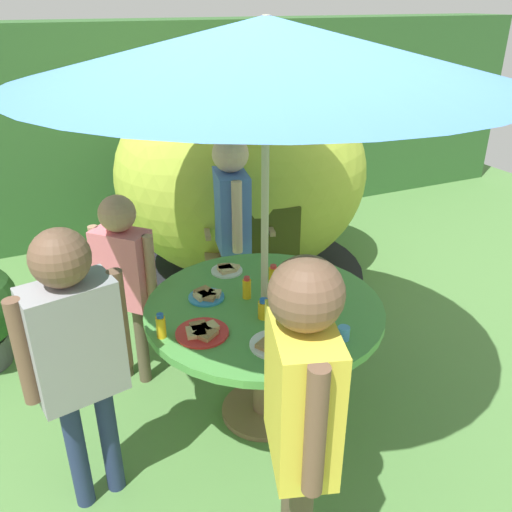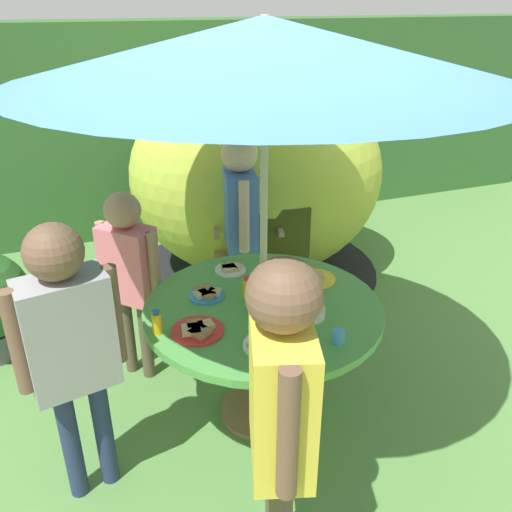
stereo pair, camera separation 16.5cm
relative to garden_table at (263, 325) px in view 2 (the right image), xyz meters
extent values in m
cube|color=#548442|center=(0.00, 0.00, -0.60)|extent=(10.00, 10.00, 0.02)
cube|color=#33602D|center=(0.00, 3.13, 0.38)|extent=(9.00, 0.70, 1.95)
cylinder|color=brown|center=(0.00, 0.00, -0.57)|extent=(0.47, 0.47, 0.03)
cylinder|color=brown|center=(0.00, 0.00, -0.25)|extent=(0.12, 0.12, 0.67)
cylinder|color=#519E47|center=(0.00, 0.00, 0.10)|extent=(1.22, 1.22, 0.04)
cylinder|color=#B7AD8C|center=(0.00, 0.00, 0.44)|extent=(0.04, 0.04, 2.06)
cone|color=#3F72B2|center=(0.00, 0.00, 1.35)|extent=(2.16, 2.16, 0.26)
cylinder|color=tan|center=(0.04, 0.95, -0.36)|extent=(0.04, 0.04, 0.46)
cylinder|color=tan|center=(0.46, 0.84, -0.36)|extent=(0.04, 0.04, 0.46)
cylinder|color=tan|center=(0.15, 1.32, -0.36)|extent=(0.04, 0.04, 0.46)
cylinder|color=tan|center=(0.57, 1.20, -0.36)|extent=(0.04, 0.04, 0.46)
cube|color=tan|center=(0.31, 1.08, -0.11)|extent=(0.57, 0.54, 0.04)
cube|color=tan|center=(0.36, 1.26, 0.17)|extent=(0.47, 0.16, 0.54)
cube|color=tan|center=(0.10, 1.14, 0.10)|extent=(0.15, 0.42, 0.03)
cube|color=tan|center=(0.51, 1.02, 0.10)|extent=(0.15, 0.42, 0.03)
ellipsoid|color=#B2C63F|center=(0.61, 1.69, 0.25)|extent=(2.34, 2.02, 1.67)
cylinder|color=black|center=(0.61, 1.69, -0.58)|extent=(2.49, 2.49, 0.01)
cube|color=#3E4516|center=(0.42, 0.94, -0.13)|extent=(0.55, 0.17, 0.75)
cylinder|color=navy|center=(0.22, 0.99, -0.28)|extent=(0.08, 0.08, 0.61)
cylinder|color=navy|center=(0.18, 0.84, -0.28)|extent=(0.08, 0.08, 0.61)
cube|color=#4C72C6|center=(0.20, 0.92, 0.28)|extent=(0.27, 0.39, 0.52)
cylinder|color=#D8B293|center=(0.24, 1.11, 0.31)|extent=(0.07, 0.07, 0.47)
cylinder|color=#D8B293|center=(0.16, 0.72, 0.31)|extent=(0.07, 0.07, 0.47)
sphere|color=#D8B293|center=(0.20, 0.92, 0.66)|extent=(0.23, 0.23, 0.23)
cylinder|color=brown|center=(-0.63, 0.66, -0.32)|extent=(0.07, 0.07, 0.53)
cylinder|color=brown|center=(-0.54, 0.56, -0.32)|extent=(0.07, 0.07, 0.53)
cube|color=#EA727F|center=(-0.58, 0.61, 0.17)|extent=(0.34, 0.34, 0.45)
cylinder|color=tan|center=(-0.70, 0.74, 0.20)|extent=(0.06, 0.06, 0.41)
cylinder|color=tan|center=(-0.46, 0.48, 0.20)|extent=(0.06, 0.06, 0.41)
sphere|color=tan|center=(-0.58, 0.61, 0.50)|extent=(0.20, 0.20, 0.20)
cylinder|color=navy|center=(-1.01, -0.19, -0.28)|extent=(0.08, 0.08, 0.61)
cylinder|color=navy|center=(-0.86, -0.16, -0.28)|extent=(0.08, 0.08, 0.61)
cube|color=#99999E|center=(-0.94, -0.18, 0.28)|extent=(0.38, 0.26, 0.52)
cylinder|color=brown|center=(-1.13, -0.21, 0.31)|extent=(0.07, 0.07, 0.47)
cylinder|color=brown|center=(-0.74, -0.14, 0.31)|extent=(0.07, 0.07, 0.47)
sphere|color=brown|center=(-0.94, -0.18, 0.66)|extent=(0.23, 0.23, 0.23)
cylinder|color=brown|center=(-0.26, -0.81, -0.27)|extent=(0.09, 0.09, 0.64)
cube|color=yellow|center=(-0.28, -0.89, 0.33)|extent=(0.31, 0.42, 0.54)
cylinder|color=brown|center=(-0.35, -1.08, 0.35)|extent=(0.07, 0.07, 0.49)
cylinder|color=brown|center=(-0.22, -0.69, 0.35)|extent=(0.07, 0.07, 0.49)
sphere|color=brown|center=(-0.28, -0.89, 0.72)|extent=(0.24, 0.24, 0.24)
cylinder|color=white|center=(0.17, -0.18, 0.14)|extent=(0.16, 0.16, 0.05)
ellipsoid|color=gold|center=(0.17, -0.18, 0.18)|extent=(0.13, 0.13, 0.04)
cylinder|color=yellow|center=(0.37, 0.15, 0.13)|extent=(0.24, 0.24, 0.01)
cube|color=tan|center=(0.39, 0.15, 0.14)|extent=(0.08, 0.08, 0.02)
cube|color=#9E7547|center=(0.35, 0.17, 0.14)|extent=(0.09, 0.09, 0.02)
cube|color=tan|center=(0.35, 0.12, 0.14)|extent=(0.07, 0.07, 0.02)
cylinder|color=red|center=(-0.38, -0.12, 0.13)|extent=(0.25, 0.25, 0.01)
cube|color=tan|center=(-0.33, -0.10, 0.14)|extent=(0.07, 0.07, 0.02)
cube|color=#9E7547|center=(-0.38, -0.08, 0.14)|extent=(0.08, 0.08, 0.02)
cube|color=tan|center=(-0.41, -0.12, 0.14)|extent=(0.10, 0.10, 0.02)
cube|color=#9E7547|center=(-0.37, -0.15, 0.14)|extent=(0.12, 0.12, 0.02)
cylinder|color=white|center=(-0.11, -0.34, 0.13)|extent=(0.23, 0.23, 0.01)
cube|color=tan|center=(-0.09, -0.34, 0.14)|extent=(0.10, 0.10, 0.02)
cube|color=#9E7547|center=(-0.16, -0.35, 0.14)|extent=(0.10, 0.10, 0.02)
cylinder|color=white|center=(-0.04, 0.42, 0.13)|extent=(0.18, 0.18, 0.01)
cube|color=tan|center=(0.00, 0.41, 0.14)|extent=(0.09, 0.09, 0.02)
cube|color=#9E7547|center=(-0.05, 0.43, 0.14)|extent=(0.09, 0.09, 0.02)
cube|color=tan|center=(-0.05, 0.41, 0.14)|extent=(0.08, 0.08, 0.02)
cylinder|color=#338CD8|center=(-0.25, 0.19, 0.13)|extent=(0.19, 0.19, 0.01)
cube|color=tan|center=(-0.20, 0.18, 0.14)|extent=(0.09, 0.09, 0.02)
cube|color=#9E7547|center=(-0.25, 0.22, 0.14)|extent=(0.10, 0.10, 0.02)
cube|color=tan|center=(-0.27, 0.18, 0.14)|extent=(0.08, 0.08, 0.02)
cube|color=#9E7547|center=(-0.24, 0.16, 0.14)|extent=(0.09, 0.09, 0.02)
cylinder|color=yellow|center=(0.13, 0.16, 0.18)|extent=(0.05, 0.05, 0.11)
cylinder|color=red|center=(0.13, 0.16, 0.24)|extent=(0.04, 0.04, 0.02)
cylinder|color=yellow|center=(-0.05, 0.10, 0.17)|extent=(0.05, 0.05, 0.10)
cylinder|color=red|center=(-0.05, 0.10, 0.23)|extent=(0.03, 0.03, 0.02)
cylinder|color=yellow|center=(-0.06, -0.11, 0.16)|extent=(0.06, 0.06, 0.09)
cylinder|color=blue|center=(-0.06, -0.11, 0.22)|extent=(0.04, 0.04, 0.02)
cylinder|color=yellow|center=(-0.55, -0.06, 0.17)|extent=(0.05, 0.05, 0.11)
cylinder|color=blue|center=(-0.55, -0.06, 0.24)|extent=(0.03, 0.03, 0.02)
cylinder|color=#4C99D8|center=(0.20, -0.43, 0.15)|extent=(0.06, 0.06, 0.07)
camera|label=1|loc=(-1.02, -2.11, 1.54)|focal=37.40mm
camera|label=2|loc=(-0.87, -2.17, 1.54)|focal=37.40mm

